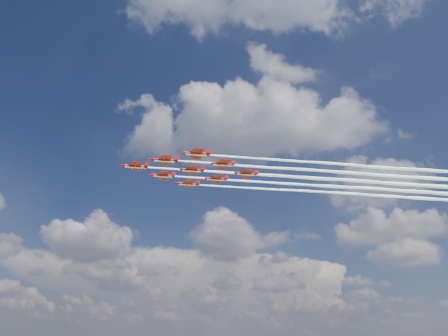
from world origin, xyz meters
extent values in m
cylinder|color=#A60911|center=(-22.21, -6.58, 73.22)|extent=(7.69, 4.06, 1.08)
cone|color=#A60911|center=(-26.75, -8.49, 73.22)|extent=(2.24, 1.77, 1.08)
cone|color=#A60911|center=(-17.93, -4.78, 73.22)|extent=(1.75, 1.48, 0.99)
ellipsoid|color=black|center=(-24.02, -7.35, 73.67)|extent=(2.24, 1.62, 0.71)
cube|color=#A60911|center=(-21.75, -6.39, 73.17)|extent=(6.43, 9.59, 0.14)
cube|color=#A60911|center=(-18.57, -5.05, 73.22)|extent=(2.65, 3.81, 0.12)
cube|color=#A60911|center=(-18.39, -4.97, 74.11)|extent=(1.51, 0.74, 1.78)
cube|color=white|center=(-22.21, -6.58, 72.73)|extent=(7.16, 3.69, 0.12)
cylinder|color=#A60911|center=(-9.56, -9.50, 73.22)|extent=(7.69, 4.06, 1.08)
cone|color=#A60911|center=(-14.11, -11.41, 73.22)|extent=(2.24, 1.77, 1.08)
cone|color=#A60911|center=(-5.29, -7.70, 73.22)|extent=(1.75, 1.48, 0.99)
ellipsoid|color=black|center=(-11.38, -10.26, 73.67)|extent=(2.24, 1.62, 0.71)
cube|color=#A60911|center=(-9.11, -9.31, 73.17)|extent=(6.43, 9.59, 0.14)
cube|color=#A60911|center=(-5.93, -7.97, 73.22)|extent=(2.65, 3.81, 0.12)
cube|color=#A60911|center=(-5.74, -7.89, 74.11)|extent=(1.51, 0.74, 1.78)
cube|color=white|center=(-9.56, -9.50, 72.73)|extent=(7.16, 3.69, 0.12)
cylinder|color=#A60911|center=(-15.46, 4.50, 73.22)|extent=(7.69, 4.06, 1.08)
cone|color=#A60911|center=(-20.00, 2.59, 73.22)|extent=(2.24, 1.77, 1.08)
cone|color=#A60911|center=(-11.19, 6.30, 73.22)|extent=(1.75, 1.48, 0.99)
ellipsoid|color=black|center=(-17.28, 3.74, 73.67)|extent=(2.24, 1.62, 0.71)
cube|color=#A60911|center=(-15.00, 4.70, 73.17)|extent=(6.43, 9.59, 0.14)
cube|color=#A60911|center=(-11.82, 6.03, 73.22)|extent=(2.65, 3.81, 0.12)
cube|color=#A60911|center=(-11.64, 6.11, 74.11)|extent=(1.51, 0.74, 1.78)
cube|color=white|center=(-15.46, 4.50, 72.73)|extent=(7.16, 3.69, 0.12)
cylinder|color=#A60911|center=(3.08, -12.41, 73.22)|extent=(7.69, 4.06, 1.08)
cone|color=#A60911|center=(-1.46, -14.33, 73.22)|extent=(2.24, 1.77, 1.08)
cone|color=#A60911|center=(7.36, -10.61, 73.22)|extent=(1.75, 1.48, 0.99)
ellipsoid|color=black|center=(1.27, -13.18, 73.67)|extent=(2.24, 1.62, 0.71)
cube|color=#A60911|center=(3.54, -12.22, 73.17)|extent=(6.43, 9.59, 0.14)
cube|color=#A60911|center=(6.72, -10.88, 73.22)|extent=(2.65, 3.81, 0.12)
cube|color=#A60911|center=(6.90, -10.80, 74.11)|extent=(1.51, 0.74, 1.78)
cube|color=white|center=(3.08, -12.41, 72.73)|extent=(7.16, 3.69, 0.12)
cylinder|color=#A60911|center=(-2.81, 1.59, 73.22)|extent=(7.69, 4.06, 1.08)
cone|color=#A60911|center=(-7.36, -0.33, 73.22)|extent=(2.24, 1.77, 1.08)
cone|color=#A60911|center=(1.46, 3.39, 73.22)|extent=(1.75, 1.48, 0.99)
ellipsoid|color=black|center=(-4.63, 0.82, 73.67)|extent=(2.24, 1.62, 0.71)
cube|color=#A60911|center=(-2.36, 1.78, 73.17)|extent=(6.43, 9.59, 0.14)
cube|color=#A60911|center=(0.82, 3.12, 73.22)|extent=(2.65, 3.81, 0.12)
cube|color=#A60911|center=(1.00, 3.20, 74.11)|extent=(1.51, 0.74, 1.78)
cube|color=white|center=(-2.81, 1.59, 72.73)|extent=(7.16, 3.69, 0.12)
cylinder|color=#A60911|center=(-8.71, 15.59, 73.22)|extent=(7.69, 4.06, 1.08)
cone|color=#A60911|center=(-13.25, 13.67, 73.22)|extent=(2.24, 1.77, 1.08)
cone|color=#A60911|center=(-4.44, 17.39, 73.22)|extent=(1.75, 1.48, 0.99)
ellipsoid|color=black|center=(-10.53, 14.82, 73.67)|extent=(2.24, 1.62, 0.71)
cube|color=#A60911|center=(-8.26, 15.78, 73.17)|extent=(6.43, 9.59, 0.14)
cube|color=#A60911|center=(-5.08, 17.12, 73.22)|extent=(2.65, 3.81, 0.12)
cube|color=#A60911|center=(-4.89, 17.20, 74.11)|extent=(1.51, 0.74, 1.78)
cube|color=white|center=(-8.71, 15.59, 72.73)|extent=(7.16, 3.69, 0.12)
cylinder|color=#A60911|center=(9.83, -1.33, 73.22)|extent=(7.69, 4.06, 1.08)
cone|color=#A60911|center=(5.29, -3.24, 73.22)|extent=(2.24, 1.77, 1.08)
cone|color=#A60911|center=(14.10, 0.47, 73.22)|extent=(1.75, 1.48, 0.99)
ellipsoid|color=black|center=(8.01, -2.09, 73.67)|extent=(2.24, 1.62, 0.71)
cube|color=#A60911|center=(10.29, -1.14, 73.17)|extent=(6.43, 9.59, 0.14)
cube|color=#A60911|center=(13.47, 0.20, 73.22)|extent=(2.65, 3.81, 0.12)
cube|color=#A60911|center=(13.65, 0.28, 74.11)|extent=(1.51, 0.74, 1.78)
cube|color=white|center=(9.83, -1.33, 72.73)|extent=(7.16, 3.69, 0.12)
cylinder|color=#A60911|center=(3.93, 12.67, 73.22)|extent=(7.69, 4.06, 1.08)
cone|color=#A60911|center=(-0.61, 10.76, 73.22)|extent=(2.24, 1.77, 1.08)
cone|color=#A60911|center=(8.21, 14.47, 73.22)|extent=(1.75, 1.48, 0.99)
ellipsoid|color=black|center=(2.12, 11.91, 73.67)|extent=(2.24, 1.62, 0.71)
cube|color=#A60911|center=(4.39, 12.86, 73.17)|extent=(6.43, 9.59, 0.14)
cube|color=#A60911|center=(7.57, 14.20, 73.22)|extent=(2.65, 3.81, 0.12)
cube|color=#A60911|center=(7.75, 14.28, 74.11)|extent=(1.51, 0.74, 1.78)
cube|color=white|center=(3.93, 12.67, 72.73)|extent=(7.16, 3.69, 0.12)
cylinder|color=#A60911|center=(16.58, 9.76, 73.22)|extent=(7.69, 4.06, 1.08)
cone|color=#A60911|center=(12.03, 7.84, 73.22)|extent=(2.24, 1.77, 1.08)
cone|color=#A60911|center=(20.85, 11.56, 73.22)|extent=(1.75, 1.48, 0.99)
ellipsoid|color=black|center=(14.76, 8.99, 73.67)|extent=(2.24, 1.62, 0.71)
cube|color=#A60911|center=(17.03, 9.95, 73.17)|extent=(6.43, 9.59, 0.14)
cube|color=#A60911|center=(20.21, 11.29, 73.22)|extent=(2.65, 3.81, 0.12)
cube|color=#A60911|center=(20.40, 11.36, 74.11)|extent=(1.51, 0.74, 1.78)
cube|color=white|center=(16.58, 9.76, 72.73)|extent=(7.16, 3.69, 0.12)
camera|label=1|loc=(43.11, -144.38, 10.83)|focal=35.00mm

